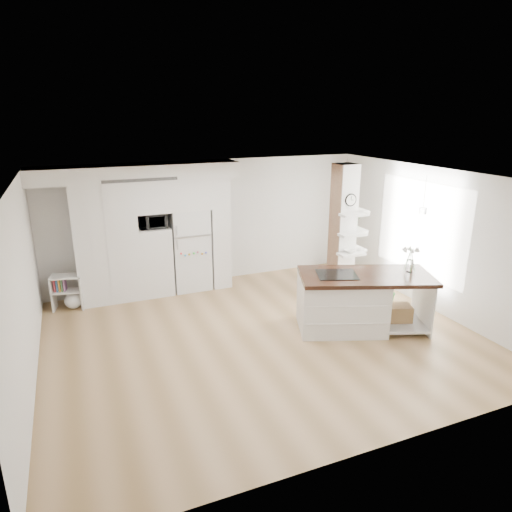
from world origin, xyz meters
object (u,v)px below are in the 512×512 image
at_px(floor_plant_a, 391,291).
at_px(kitchen_island, 349,301).
at_px(refrigerator, 190,249).
at_px(bookshelf, 70,294).

bearing_deg(floor_plant_a, kitchen_island, -155.19).
bearing_deg(refrigerator, kitchen_island, -55.33).
relative_size(refrigerator, floor_plant_a, 4.05).
bearing_deg(kitchen_island, bookshelf, 168.98).
height_order(bookshelf, floor_plant_a, bookshelf).
height_order(refrigerator, kitchen_island, refrigerator).
xyz_separation_m(refrigerator, kitchen_island, (2.05, -2.97, -0.35)).
distance_m(refrigerator, kitchen_island, 3.62).
relative_size(refrigerator, kitchen_island, 0.71).
bearing_deg(kitchen_island, floor_plant_a, 45.45).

